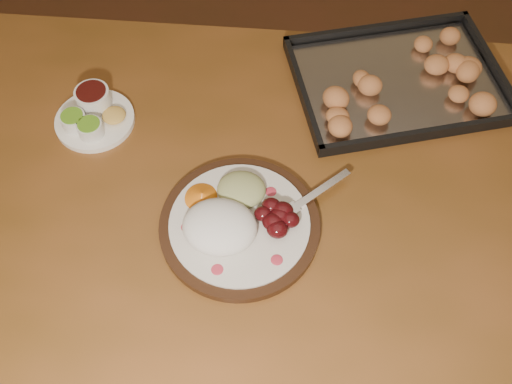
# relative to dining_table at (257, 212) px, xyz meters

# --- Properties ---
(ground) EXTENTS (4.00, 4.00, 0.00)m
(ground) POSITION_rel_dining_table_xyz_m (0.13, 0.05, -0.65)
(ground) COLOR brown
(ground) RESTS_ON ground
(dining_table) EXTENTS (1.57, 1.02, 0.75)m
(dining_table) POSITION_rel_dining_table_xyz_m (0.00, 0.00, 0.00)
(dining_table) COLOR brown
(dining_table) RESTS_ON ground
(dinner_plate) EXTENTS (0.34, 0.30, 0.07)m
(dinner_plate) POSITION_rel_dining_table_xyz_m (-0.02, -0.10, 0.12)
(dinner_plate) COLOR black
(dinner_plate) RESTS_ON dining_table
(condiment_saucer) EXTENTS (0.17, 0.17, 0.06)m
(condiment_saucer) POSITION_rel_dining_table_xyz_m (-0.37, 0.11, 0.12)
(condiment_saucer) COLOR white
(condiment_saucer) RESTS_ON dining_table
(baking_tray) EXTENTS (0.54, 0.47, 0.05)m
(baking_tray) POSITION_rel_dining_table_xyz_m (0.26, 0.32, 0.11)
(baking_tray) COLOR black
(baking_tray) RESTS_ON dining_table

